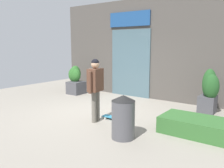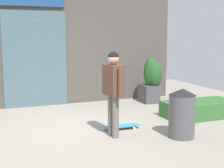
# 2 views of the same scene
# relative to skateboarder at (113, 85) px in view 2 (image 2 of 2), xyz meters

# --- Properties ---
(ground_plane) EXTENTS (12.00, 12.00, 0.00)m
(ground_plane) POSITION_rel_skateboarder_xyz_m (-0.55, 0.59, -1.01)
(ground_plane) COLOR gray
(building_facade) EXTENTS (7.40, 0.31, 3.71)m
(building_facade) POSITION_rel_skateboarder_xyz_m (-0.56, 3.42, 0.83)
(building_facade) COLOR #4C4742
(building_facade) RESTS_ON ground_plane
(skateboarder) EXTENTS (0.32, 0.59, 1.65)m
(skateboarder) POSITION_rel_skateboarder_xyz_m (0.00, 0.00, 0.00)
(skateboarder) COLOR #666056
(skateboarder) RESTS_ON ground_plane
(skateboard) EXTENTS (0.76, 0.26, 0.08)m
(skateboard) POSITION_rel_skateboarder_xyz_m (0.34, 0.39, -0.95)
(skateboard) COLOR teal
(skateboard) RESTS_ON ground_plane
(planter_box_left) EXTENTS (0.56, 0.60, 1.32)m
(planter_box_left) POSITION_rel_skateboarder_xyz_m (2.20, 2.53, -0.34)
(planter_box_left) COLOR #47474C
(planter_box_left) RESTS_ON ground_plane
(trash_bin) EXTENTS (0.51, 0.51, 0.96)m
(trash_bin) POSITION_rel_skateboarder_xyz_m (1.21, -0.52, -0.53)
(trash_bin) COLOR #4C4C51
(trash_bin) RESTS_ON ground_plane
(hedge_ledge) EXTENTS (1.78, 0.90, 0.37)m
(hedge_ledge) POSITION_rel_skateboarder_xyz_m (2.53, 0.66, -0.82)
(hedge_ledge) COLOR #33662D
(hedge_ledge) RESTS_ON ground_plane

